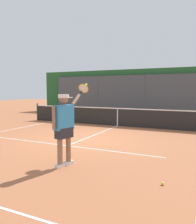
% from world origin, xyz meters
% --- Properties ---
extents(ground_plane, '(60.00, 60.00, 0.00)m').
position_xyz_m(ground_plane, '(0.00, 0.00, 0.00)').
color(ground_plane, '#A8603D').
extents(court_line_markings, '(8.48, 8.87, 0.01)m').
position_xyz_m(court_line_markings, '(0.00, 1.50, 0.00)').
color(court_line_markings, white).
rests_on(court_line_markings, ground).
extents(fence_backdrop, '(18.71, 1.37, 3.53)m').
position_xyz_m(fence_backdrop, '(-0.00, -10.17, 1.75)').
color(fence_backdrop, '#474C51').
rests_on(fence_backdrop, ground).
extents(tennis_net, '(10.89, 0.09, 1.07)m').
position_xyz_m(tennis_net, '(0.00, -3.73, 0.49)').
color(tennis_net, '#2D2D2D').
rests_on(tennis_net, ground).
extents(tennis_player, '(0.36, 1.48, 2.10)m').
position_xyz_m(tennis_player, '(-1.09, 2.91, 1.08)').
color(tennis_player, silver).
rests_on(tennis_player, ground).
extents(tennis_ball_near_net, '(0.07, 0.07, 0.07)m').
position_xyz_m(tennis_ball_near_net, '(-3.53, 3.06, 0.03)').
color(tennis_ball_near_net, '#D6E042').
rests_on(tennis_ball_near_net, ground).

